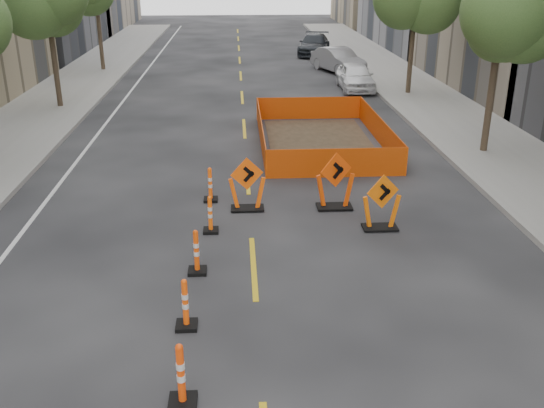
{
  "coord_description": "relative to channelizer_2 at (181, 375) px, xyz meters",
  "views": [
    {
      "loc": [
        -0.31,
        -8.09,
        6.44
      ],
      "look_at": [
        0.48,
        5.03,
        1.1
      ],
      "focal_mm": 40.0,
      "sensor_mm": 36.0,
      "label": 1
    }
  ],
  "objects": [
    {
      "name": "tree_l_c",
      "position": [
        -7.16,
        20.46,
        3.97
      ],
      "size": [
        2.8,
        2.8,
        5.95
      ],
      "color": "#382B1E",
      "rests_on": "ground"
    },
    {
      "name": "chevron_sign_right",
      "position": [
        4.55,
        6.34,
        0.19
      ],
      "size": [
        1.12,
        0.86,
        1.49
      ],
      "primitive_type": null,
      "rotation": [
        0.0,
        0.0,
        0.3
      ],
      "color": "#E86209",
      "rests_on": "ground"
    },
    {
      "name": "chevron_sign_center",
      "position": [
        3.59,
        7.79,
        0.26
      ],
      "size": [
        1.25,
        1.03,
        1.62
      ],
      "primitive_type": null,
      "rotation": [
        0.0,
        0.0,
        0.41
      ],
      "color": "#E24409",
      "rests_on": "ground"
    },
    {
      "name": "ground_plane",
      "position": [
        1.24,
        0.46,
        -0.56
      ],
      "size": [
        140.0,
        140.0,
        0.0
      ],
      "primitive_type": "plane",
      "color": "black"
    },
    {
      "name": "channelizer_4",
      "position": [
        -0.0,
        4.28,
        -0.04
      ],
      "size": [
        0.41,
        0.41,
        1.03
      ],
      "primitive_type": null,
      "color": "#E94709",
      "rests_on": "ground"
    },
    {
      "name": "tree_r_b",
      "position": [
        9.64,
        12.46,
        3.97
      ],
      "size": [
        2.8,
        2.8,
        5.95
      ],
      "color": "#382B1E",
      "rests_on": "ground"
    },
    {
      "name": "sidewalk_right",
      "position": [
        10.24,
        12.46,
        -0.48
      ],
      "size": [
        4.0,
        90.0,
        0.15
      ],
      "primitive_type": "cube",
      "color": "gray",
      "rests_on": "ground"
    },
    {
      "name": "safety_fence",
      "position": [
        4.06,
        14.13,
        -0.08
      ],
      "size": [
        4.46,
        7.58,
        0.95
      ],
      "primitive_type": null,
      "rotation": [
        0.0,
        0.0,
        -0.0
      ],
      "color": "#FF4C0D",
      "rests_on": "ground"
    },
    {
      "name": "channelizer_6",
      "position": [
        0.15,
        8.56,
        -0.05
      ],
      "size": [
        0.4,
        0.4,
        1.01
      ],
      "primitive_type": null,
      "color": "#FF550A",
      "rests_on": "ground"
    },
    {
      "name": "channelizer_2",
      "position": [
        0.0,
        0.0,
        0.0
      ],
      "size": [
        0.44,
        0.44,
        1.11
      ],
      "primitive_type": null,
      "color": "#EE400A",
      "rests_on": "ground"
    },
    {
      "name": "parked_car_far",
      "position": [
        6.63,
        36.65,
        0.16
      ],
      "size": [
        3.04,
        5.27,
        1.44
      ],
      "primitive_type": "imported",
      "rotation": [
        0.0,
        0.0,
        -0.22
      ],
      "color": "black",
      "rests_on": "ground"
    },
    {
      "name": "chevron_sign_left",
      "position": [
        1.18,
        7.83,
        0.2
      ],
      "size": [
        1.13,
        0.84,
        1.52
      ],
      "primitive_type": null,
      "rotation": [
        0.0,
        0.0,
        0.25
      ],
      "color": "#FD560A",
      "rests_on": "ground"
    },
    {
      "name": "parked_car_mid",
      "position": [
        7.18,
        29.36,
        0.17
      ],
      "size": [
        3.01,
        4.67,
        1.45
      ],
      "primitive_type": "imported",
      "rotation": [
        0.0,
        0.0,
        0.36
      ],
      "color": "gray",
      "rests_on": "ground"
    },
    {
      "name": "channelizer_5",
      "position": [
        0.22,
        6.42,
        -0.07
      ],
      "size": [
        0.38,
        0.38,
        0.98
      ],
      "primitive_type": null,
      "color": "#FF5A0A",
      "rests_on": "ground"
    },
    {
      "name": "channelizer_3",
      "position": [
        -0.09,
        2.14,
        -0.05
      ],
      "size": [
        0.4,
        0.4,
        1.02
      ],
      "primitive_type": null,
      "color": "#FE4E0A",
      "rests_on": "ground"
    },
    {
      "name": "tree_r_c",
      "position": [
        9.64,
        22.46,
        3.97
      ],
      "size": [
        2.8,
        2.8,
        5.95
      ],
      "color": "#382B1E",
      "rests_on": "ground"
    },
    {
      "name": "parked_car_near",
      "position": [
        7.23,
        24.01,
        0.14
      ],
      "size": [
        1.72,
        4.15,
        1.4
      ],
      "primitive_type": "imported",
      "rotation": [
        0.0,
        0.0,
        -0.02
      ],
      "color": "white",
      "rests_on": "ground"
    }
  ]
}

